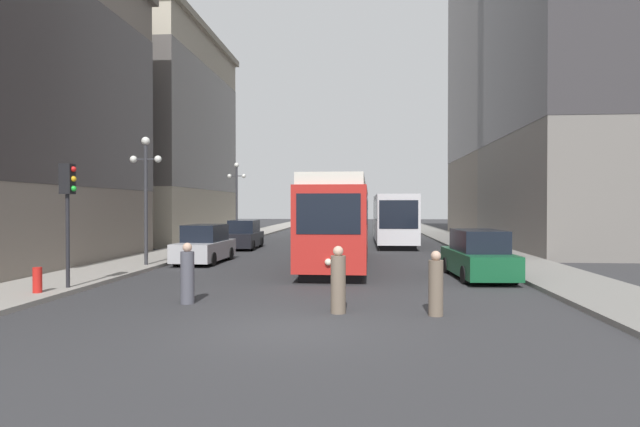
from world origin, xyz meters
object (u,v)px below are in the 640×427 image
at_px(lamp_post_left_far, 237,190).
at_px(traffic_light_near_left, 68,192).
at_px(transit_bus, 394,217).
at_px(pedestrian_on_sidewalk, 338,282).
at_px(parked_car_left_near, 244,235).
at_px(parked_car_right_far, 478,256).
at_px(fire_hydrant, 37,280).
at_px(streetcar, 339,219).
at_px(lamp_post_left_near, 146,181).
at_px(parked_car_left_mid, 205,245).
at_px(pedestrian_crossing_near, 436,286).
at_px(pedestrian_crossing_far, 187,275).

bearing_deg(lamp_post_left_far, traffic_light_near_left, -89.46).
height_order(transit_bus, pedestrian_on_sidewalk, transit_bus).
distance_m(transit_bus, parked_car_left_near, 10.61).
bearing_deg(parked_car_right_far, fire_hydrant, 18.03).
xyz_separation_m(streetcar, parked_car_left_near, (-6.44, 8.94, -1.26)).
relative_size(pedestrian_on_sidewalk, lamp_post_left_near, 0.31).
bearing_deg(fire_hydrant, parked_car_right_far, 21.02).
bearing_deg(parked_car_left_mid, transit_bus, 54.14).
height_order(lamp_post_left_far, fire_hydrant, lamp_post_left_far).
bearing_deg(lamp_post_left_far, lamp_post_left_near, -90.00).
bearing_deg(pedestrian_on_sidewalk, fire_hydrant, -141.91).
distance_m(parked_car_left_mid, pedestrian_crossing_near, 14.89).
distance_m(transit_bus, traffic_light_near_left, 24.34).
bearing_deg(pedestrian_crossing_far, transit_bus, -13.12).
bearing_deg(lamp_post_left_far, pedestrian_crossing_near, -66.65).
bearing_deg(traffic_light_near_left, parked_car_left_mid, 79.28).
bearing_deg(fire_hydrant, traffic_light_near_left, 71.16).
bearing_deg(parked_car_left_near, parked_car_right_far, -48.76).
xyz_separation_m(transit_bus, parked_car_left_near, (-9.68, -4.19, -1.10)).
bearing_deg(pedestrian_crossing_near, pedestrian_on_sidewalk, 175.07).
bearing_deg(lamp_post_left_near, streetcar, 12.42).
distance_m(pedestrian_crossing_near, traffic_light_near_left, 11.59).
distance_m(pedestrian_crossing_far, fire_hydrant, 4.76).
bearing_deg(parked_car_right_far, parked_car_left_mid, -24.25).
relative_size(traffic_light_near_left, lamp_post_left_near, 0.70).
distance_m(pedestrian_crossing_near, lamp_post_left_far, 28.50).
relative_size(parked_car_left_mid, traffic_light_near_left, 1.20).
relative_size(parked_car_right_far, lamp_post_left_near, 0.89).
xyz_separation_m(traffic_light_near_left, fire_hydrant, (-0.36, -1.04, -2.61)).
bearing_deg(transit_bus, pedestrian_crossing_far, -106.61).
bearing_deg(pedestrian_crossing_far, parked_car_left_mid, 18.07).
bearing_deg(lamp_post_left_near, parked_car_right_far, -9.25).
bearing_deg(pedestrian_crossing_far, fire_hydrant, 86.89).
height_order(parked_car_left_mid, parked_car_right_far, same).
xyz_separation_m(parked_car_left_mid, pedestrian_on_sidewalk, (6.91, -11.48, -0.05)).
height_order(transit_bus, parked_car_left_mid, transit_bus).
height_order(pedestrian_crossing_far, lamp_post_left_far, lamp_post_left_far).
relative_size(parked_car_left_near, pedestrian_crossing_near, 2.93).
bearing_deg(fire_hydrant, lamp_post_left_near, 88.96).
bearing_deg(transit_bus, lamp_post_left_near, -127.49).
bearing_deg(pedestrian_on_sidewalk, transit_bus, 131.38).
height_order(transit_bus, pedestrian_crossing_far, transit_bus).
distance_m(streetcar, lamp_post_left_near, 8.71).
xyz_separation_m(pedestrian_on_sidewalk, traffic_light_near_left, (-8.60, 2.60, 2.35)).
bearing_deg(transit_bus, parked_car_left_near, -156.35).
distance_m(streetcar, pedestrian_on_sidewalk, 11.04).
distance_m(transit_bus, pedestrian_crossing_far, 24.16).
bearing_deg(pedestrian_crossing_near, streetcar, 102.67).
bearing_deg(pedestrian_crossing_near, parked_car_left_mid, 126.83).
distance_m(parked_car_left_near, fire_hydrant, 18.46).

